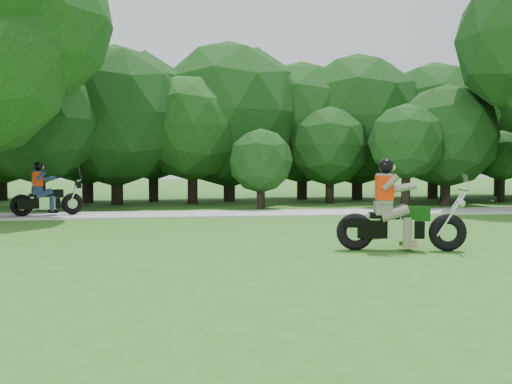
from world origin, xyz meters
name	(u,v)px	position (x,y,z in m)	size (l,w,h in m)	color
ground	(380,248)	(0.00, 0.00, 0.00)	(100.00, 100.00, 0.00)	#305D1A
walkway	(300,213)	(0.00, 8.00, 0.03)	(60.00, 2.20, 0.06)	#AAAAA5
tree_line	(278,124)	(0.38, 14.65, 3.58)	(38.86, 11.30, 7.32)	black
chopper_motorcycle	(395,217)	(0.16, -0.42, 0.69)	(2.61, 0.97, 1.88)	black
touring_motorcycle	(43,196)	(-8.60, 7.83, 0.70)	(2.22, 1.26, 1.75)	black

